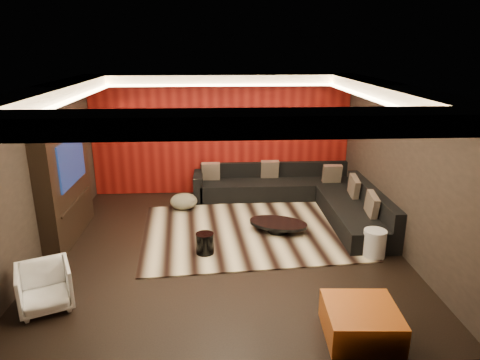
{
  "coord_description": "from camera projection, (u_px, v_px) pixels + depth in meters",
  "views": [
    {
      "loc": [
        -0.13,
        -6.85,
        3.43
      ],
      "look_at": [
        0.3,
        0.6,
        1.05
      ],
      "focal_mm": 32.0,
      "sensor_mm": 36.0,
      "label": 1
    }
  ],
  "objects": [
    {
      "name": "wall_back",
      "position": [
        221.0,
        135.0,
        10.01
      ],
      "size": [
        6.0,
        0.02,
        2.8
      ],
      "primitive_type": "cube",
      "color": "black",
      "rests_on": "ground"
    },
    {
      "name": "white_side_table",
      "position": [
        374.0,
        243.0,
        7.17
      ],
      "size": [
        0.38,
        0.38,
        0.47
      ],
      "primitive_type": "cylinder",
      "rotation": [
        0.0,
        0.0,
        0.01
      ],
      "color": "silver",
      "rests_on": "floor"
    },
    {
      "name": "soffit_right",
      "position": [
        390.0,
        92.0,
        6.9
      ],
      "size": [
        0.6,
        4.8,
        0.22
      ],
      "primitive_type": "cube",
      "color": "silver",
      "rests_on": "ground"
    },
    {
      "name": "wall_right",
      "position": [
        400.0,
        168.0,
        7.31
      ],
      "size": [
        0.02,
        6.0,
        2.8
      ],
      "primitive_type": "cube",
      "color": "black",
      "rests_on": "ground"
    },
    {
      "name": "cove_front",
      "position": [
        228.0,
        126.0,
        4.53
      ],
      "size": [
        4.8,
        0.08,
        0.04
      ],
      "primitive_type": "cube",
      "color": "#FFD899",
      "rests_on": "ground"
    },
    {
      "name": "tv_shelf",
      "position": [
        76.0,
        201.0,
        7.78
      ],
      "size": [
        0.04,
        1.6,
        0.04
      ],
      "primitive_type": "cube",
      "color": "black",
      "rests_on": "ground"
    },
    {
      "name": "soffit_back",
      "position": [
        221.0,
        80.0,
        9.32
      ],
      "size": [
        6.0,
        0.6,
        0.22
      ],
      "primitive_type": "cube",
      "color": "silver",
      "rests_on": "ground"
    },
    {
      "name": "red_feature_wall",
      "position": [
        221.0,
        135.0,
        9.97
      ],
      "size": [
        5.98,
        0.05,
        2.78
      ],
      "primitive_type": "cube",
      "color": "#6B0C0A",
      "rests_on": "ground"
    },
    {
      "name": "cove_back",
      "position": [
        221.0,
        85.0,
        9.02
      ],
      "size": [
        4.8,
        0.08,
        0.04
      ],
      "primitive_type": "cube",
      "color": "#FFD899",
      "rests_on": "ground"
    },
    {
      "name": "ceiling",
      "position": [
        223.0,
        85.0,
        6.71
      ],
      "size": [
        6.0,
        6.0,
        0.02
      ],
      "primitive_type": "cube",
      "color": "silver",
      "rests_on": "ground"
    },
    {
      "name": "armchair",
      "position": [
        45.0,
        287.0,
        5.74
      ],
      "size": [
        0.88,
        0.89,
        0.62
      ],
      "primitive_type": "imported",
      "rotation": [
        0.0,
        0.0,
        0.41
      ],
      "color": "white",
      "rests_on": "floor"
    },
    {
      "name": "tv_surround",
      "position": [
        65.0,
        180.0,
        7.65
      ],
      "size": [
        0.3,
        2.0,
        2.2
      ],
      "primitive_type": "cube",
      "color": "black",
      "rests_on": "ground"
    },
    {
      "name": "soffit_left",
      "position": [
        49.0,
        94.0,
        6.6
      ],
      "size": [
        0.6,
        4.8,
        0.22
      ],
      "primitive_type": "cube",
      "color": "silver",
      "rests_on": "ground"
    },
    {
      "name": "wall_left",
      "position": [
        40.0,
        174.0,
        6.98
      ],
      "size": [
        0.02,
        6.0,
        2.8
      ],
      "primitive_type": "cube",
      "color": "black",
      "rests_on": "ground"
    },
    {
      "name": "coffee_table",
      "position": [
        278.0,
        227.0,
        8.13
      ],
      "size": [
        1.45,
        1.45,
        0.19
      ],
      "primitive_type": "cylinder",
      "rotation": [
        0.0,
        0.0,
        -0.38
      ],
      "color": "black",
      "rests_on": "rug"
    },
    {
      "name": "striped_pouf",
      "position": [
        184.0,
        201.0,
        9.25
      ],
      "size": [
        0.7,
        0.7,
        0.32
      ],
      "primitive_type": "ellipsoid",
      "rotation": [
        0.0,
        0.0,
        0.21
      ],
      "color": "beige",
      "rests_on": "rug"
    },
    {
      "name": "orange_ottoman",
      "position": [
        361.0,
        322.0,
        5.22
      ],
      "size": [
        0.92,
        0.92,
        0.39
      ],
      "primitive_type": "cube",
      "rotation": [
        0.0,
        0.0,
        -0.06
      ],
      "color": "#A94515",
      "rests_on": "floor"
    },
    {
      "name": "drum_stool",
      "position": [
        205.0,
        243.0,
        7.25
      ],
      "size": [
        0.31,
        0.31,
        0.36
      ],
      "primitive_type": "cylinder",
      "rotation": [
        0.0,
        0.0,
        0.02
      ],
      "color": "black",
      "rests_on": "rug"
    },
    {
      "name": "tv_screen",
      "position": [
        71.0,
        161.0,
        7.55
      ],
      "size": [
        0.04,
        1.3,
        0.8
      ],
      "primitive_type": "cube",
      "color": "black",
      "rests_on": "ground"
    },
    {
      "name": "throw_pillows",
      "position": [
        304.0,
        180.0,
        9.26
      ],
      "size": [
        3.23,
        2.79,
        0.5
      ],
      "color": "tan",
      "rests_on": "sectional_sofa"
    },
    {
      "name": "soffit_front",
      "position": [
        229.0,
        123.0,
        4.18
      ],
      "size": [
        6.0,
        0.6,
        0.22
      ],
      "primitive_type": "cube",
      "color": "silver",
      "rests_on": "ground"
    },
    {
      "name": "floor",
      "position": [
        225.0,
        247.0,
        7.57
      ],
      "size": [
        6.0,
        6.0,
        0.02
      ],
      "primitive_type": "cube",
      "color": "black",
      "rests_on": "ground"
    },
    {
      "name": "cove_right",
      "position": [
        369.0,
        98.0,
        6.91
      ],
      "size": [
        0.08,
        4.8,
        0.04
      ],
      "primitive_type": "cube",
      "color": "#FFD899",
      "rests_on": "ground"
    },
    {
      "name": "rug",
      "position": [
        249.0,
        231.0,
        8.19
      ],
      "size": [
        4.22,
        3.3,
        0.02
      ],
      "primitive_type": "cube",
      "rotation": [
        0.0,
        0.0,
        0.08
      ],
      "color": "beige",
      "rests_on": "floor"
    },
    {
      "name": "cove_left",
      "position": [
        72.0,
        100.0,
        6.65
      ],
      "size": [
        0.08,
        4.8,
        0.04
      ],
      "primitive_type": "cube",
      "color": "#FFD899",
      "rests_on": "ground"
    },
    {
      "name": "sectional_sofa",
      "position": [
        302.0,
        196.0,
        9.36
      ],
      "size": [
        3.65,
        3.5,
        0.75
      ],
      "color": "black",
      "rests_on": "floor"
    }
  ]
}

